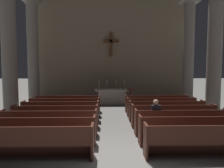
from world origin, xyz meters
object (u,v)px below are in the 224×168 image
Objects in this scene: pew_left_row_3 at (49,123)px; pew_right_row_7 at (156,103)px; pew_left_row_7 at (68,104)px; candlestick_inner_left at (107,86)px; pew_left_row_5 at (61,111)px; pew_right_row_6 at (161,107)px; pew_left_row_4 at (56,116)px; column_right_second at (215,50)px; column_right_third at (188,54)px; pew_left_row_6 at (65,107)px; lone_worshipper at (155,116)px; pew_right_row_4 at (173,116)px; lectern at (131,98)px; pew_left_row_1 at (29,142)px; column_left_second at (9,49)px; pew_left_row_2 at (41,131)px; altar at (112,96)px; pew_right_row_2 at (193,130)px; candlestick_outer_right at (124,86)px; column_left_third at (33,54)px; candlestick_outer_left at (99,86)px; candlestick_inner_right at (116,86)px; pew_right_row_5 at (167,111)px; pew_right_row_3 at (182,122)px; pew_right_row_1 at (207,141)px.

pew_left_row_3 is 6.32m from pew_right_row_7.
candlestick_inner_left is at bearing 51.27° from pew_left_row_7.
pew_left_row_5 is 1.00× the size of pew_right_row_6.
pew_left_row_4 is (0.00, 1.01, 0.00)m from pew_left_row_3.
pew_left_row_4 is at bearing -90.00° from pew_left_row_7.
column_right_second is 3.61m from column_right_third.
pew_left_row_3 is at bearing -90.00° from pew_left_row_6.
pew_left_row_3 is 1.01m from pew_left_row_4.
column_right_second is (2.84, -0.62, 2.90)m from pew_right_row_7.
pew_right_row_6 is 2.62× the size of lone_worshipper.
lectern is at bearing 105.76° from pew_right_row_4.
pew_left_row_5 is at bearing -168.20° from pew_right_row_6.
column_left_second is at bearing 117.51° from pew_left_row_1.
pew_left_row_4 is at bearing 90.00° from pew_left_row_2.
column_left_second is at bearing -148.13° from altar.
pew_right_row_2 is 1.45m from lone_worshipper.
pew_left_row_1 is 9.35m from candlestick_outer_right.
column_left_third reaches higher than pew_right_row_2.
pew_left_row_2 is at bearing -70.57° from column_left_third.
candlestick_outer_left is (-3.28, 2.65, 0.72)m from pew_right_row_7.
pew_left_row_6 is 8.23m from column_right_second.
pew_right_row_4 is 5.95m from candlestick_outer_right.
pew_left_row_2 is 0.50× the size of column_left_second.
candlestick_inner_right reaches higher than pew_right_row_4.
pew_left_row_7 is 5.26m from pew_right_row_5.
pew_right_row_5 is 2.62× the size of lone_worshipper.
lone_worshipper is at bearing -26.80° from column_left_second.
pew_left_row_4 is at bearing -162.57° from column_right_second.
column_left_second is (-2.84, 0.39, 2.90)m from pew_left_row_6.
pew_left_row_1 is 4.96m from pew_right_row_2.
pew_left_row_4 and pew_right_row_2 have the same top height.
candlestick_outer_left is at bearing 36.55° from column_left_second.
candlestick_inner_right is (2.73, 3.66, 0.72)m from pew_left_row_6.
pew_right_row_3 is at bearing -11.80° from pew_left_row_4.
column_left_third is 3.15× the size of altar.
column_left_third and column_right_third have the same top height.
column_left_third is at bearing 141.93° from pew_right_row_4.
column_right_third is at bearing 42.46° from pew_left_row_3.
pew_right_row_1 and pew_right_row_7 have the same top height.
pew_right_row_4 and pew_right_row_7 have the same top height.
altar is (-5.27, -0.34, -2.84)m from column_right_third.
pew_left_row_6 is 1.00× the size of pew_right_row_3.
lone_worshipper is at bearing -80.26° from candlestick_inner_right.
pew_right_row_7 is (0.00, 1.01, 0.00)m from pew_right_row_6.
pew_right_row_4 is 5.77× the size of candlestick_inner_right.
pew_left_row_1 and pew_right_row_5 have the same top height.
pew_left_row_6 is 5.77× the size of candlestick_outer_left.
pew_left_row_3 is 4.96m from pew_right_row_4.
column_right_second is at bearing 57.40° from pew_right_row_2.
pew_left_row_1 is at bearing -90.00° from pew_left_row_7.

